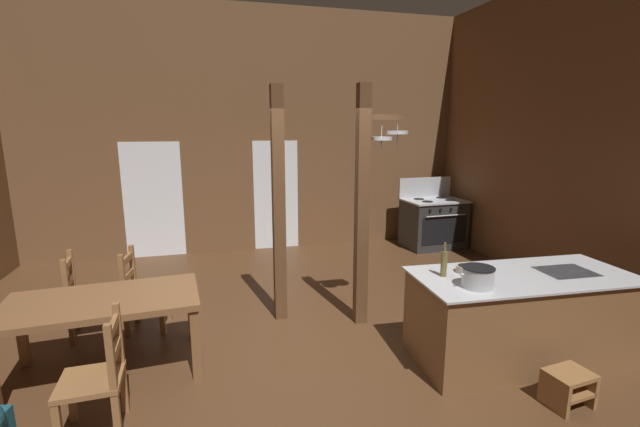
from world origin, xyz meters
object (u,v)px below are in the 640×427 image
(ladderback_chair_near_window, at_px, (98,377))
(ladderback_chair_at_table_end, at_px, (85,296))
(stockpot_on_counter, at_px, (478,277))
(mixing_bowl_on_counter, at_px, (466,269))
(ladderback_chair_by_post, at_px, (142,291))
(stove_range, at_px, (433,222))
(bottle_tall_on_counter, at_px, (444,263))
(dining_table, at_px, (103,307))
(kitchen_island, at_px, (520,317))
(step_stool, at_px, (568,386))

(ladderback_chair_near_window, relative_size, ladderback_chair_at_table_end, 1.00)
(stockpot_on_counter, height_order, mixing_bowl_on_counter, stockpot_on_counter)
(ladderback_chair_near_window, relative_size, ladderback_chair_by_post, 1.00)
(stove_range, distance_m, mixing_bowl_on_counter, 4.12)
(ladderback_chair_by_post, relative_size, bottle_tall_on_counter, 2.82)
(dining_table, relative_size, ladderback_chair_at_table_end, 1.86)
(ladderback_chair_at_table_end, xyz_separation_m, stockpot_on_counter, (3.68, -1.84, 0.53))
(kitchen_island, relative_size, step_stool, 5.67)
(dining_table, distance_m, ladderback_chair_by_post, 0.92)
(stove_range, xyz_separation_m, bottle_tall_on_counter, (-2.04, -3.74, 0.53))
(mixing_bowl_on_counter, xyz_separation_m, bottle_tall_on_counter, (-0.28, -0.04, 0.10))
(dining_table, height_order, ladderback_chair_by_post, ladderback_chair_by_post)
(kitchen_island, relative_size, stove_range, 1.67)
(ladderback_chair_near_window, xyz_separation_m, stockpot_on_counter, (3.17, -0.09, 0.53))
(step_stool, distance_m, ladderback_chair_by_post, 4.36)
(step_stool, xyz_separation_m, mixing_bowl_on_counter, (-0.39, 0.96, 0.74))
(kitchen_island, xyz_separation_m, mixing_bowl_on_counter, (-0.52, 0.20, 0.48))
(step_stool, height_order, dining_table, dining_table)
(step_stool, bearing_deg, ladderback_chair_near_window, 169.73)
(step_stool, xyz_separation_m, stockpot_on_counter, (-0.53, 0.58, 0.80))
(mixing_bowl_on_counter, bearing_deg, step_stool, -67.72)
(ladderback_chair_near_window, bearing_deg, step_stool, -10.27)
(ladderback_chair_near_window, bearing_deg, stockpot_on_counter, -1.57)
(stove_range, xyz_separation_m, step_stool, (-1.37, -4.66, -0.30))
(step_stool, bearing_deg, ladderback_chair_at_table_end, 150.04)
(kitchen_island, bearing_deg, stove_range, 72.30)
(step_stool, distance_m, bottle_tall_on_counter, 1.41)
(ladderback_chair_near_window, bearing_deg, ladderback_chair_at_table_end, 106.04)
(ladderback_chair_near_window, relative_size, stockpot_on_counter, 2.65)
(dining_table, xyz_separation_m, ladderback_chair_near_window, (0.13, -0.88, -0.20))
(ladderback_chair_by_post, xyz_separation_m, mixing_bowl_on_counter, (3.22, -1.46, 0.47))
(ladderback_chair_at_table_end, bearing_deg, stove_range, 21.86)
(step_stool, relative_size, mixing_bowl_on_counter, 2.00)
(step_stool, relative_size, ladderback_chair_near_window, 0.41)
(step_stool, bearing_deg, dining_table, 157.96)
(kitchen_island, height_order, stockpot_on_counter, stockpot_on_counter)
(ladderback_chair_near_window, height_order, ladderback_chair_at_table_end, same)
(dining_table, distance_m, ladderback_chair_near_window, 0.91)
(ladderback_chair_at_table_end, distance_m, mixing_bowl_on_counter, 4.11)
(stockpot_on_counter, distance_m, bottle_tall_on_counter, 0.37)
(ladderback_chair_at_table_end, xyz_separation_m, bottle_tall_on_counter, (3.53, -1.50, 0.56))
(mixing_bowl_on_counter, bearing_deg, stove_range, 64.53)
(dining_table, height_order, mixing_bowl_on_counter, mixing_bowl_on_counter)
(mixing_bowl_on_counter, bearing_deg, kitchen_island, -21.49)
(stockpot_on_counter, distance_m, mixing_bowl_on_counter, 0.40)
(stove_range, bearing_deg, ladderback_chair_at_table_end, -158.14)
(kitchen_island, bearing_deg, step_stool, -99.26)
(dining_table, distance_m, ladderback_chair_at_table_end, 0.97)
(stove_range, distance_m, stockpot_on_counter, 4.52)
(step_stool, distance_m, ladderback_chair_near_window, 3.77)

